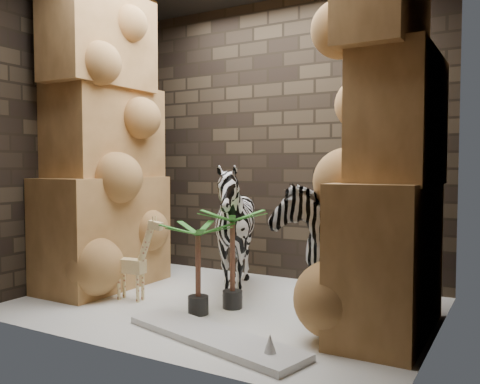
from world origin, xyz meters
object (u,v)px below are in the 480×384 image
Objects in this scene: palm_back at (198,268)px; surfboard at (213,337)px; zebra_left at (235,236)px; palm_front at (232,258)px; zebra_right at (317,235)px; giraffe_toy at (130,257)px.

palm_back reaches higher than surfboard.
zebra_left reaches higher than palm_front.
zebra_left is 0.70m from palm_back.
zebra_right is 1.01m from palm_back.
giraffe_toy reaches higher than surfboard.
zebra_right reaches higher than giraffe_toy.
zebra_left is 0.46m from palm_front.
palm_front is (-0.69, -0.20, -0.22)m from zebra_right.
palm_back is at bearing -10.22° from giraffe_toy.
palm_front is at bearing 61.95° from palm_back.
zebra_right is 1.20m from surfboard.
surfboard is at bearing -69.05° from palm_front.
palm_front is at bearing -44.60° from zebra_left.
palm_front is (0.93, 0.24, 0.03)m from giraffe_toy.
surfboard is (0.29, -0.75, -0.40)m from palm_front.
giraffe_toy is at bearing 179.16° from zebra_right.
zebra_left is at bearing 34.62° from giraffe_toy.
zebra_right reaches higher than surfboard.
zebra_left is at bearing 151.90° from zebra_right.
giraffe_toy is 0.78m from palm_back.
palm_front is at bearing 8.05° from giraffe_toy.
zebra_right reaches higher than palm_front.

